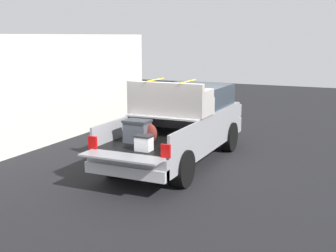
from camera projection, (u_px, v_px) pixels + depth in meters
The scene contains 4 objects.
ground_plane at pixel (177, 162), 11.93m from camera, with size 40.00×40.00×0.00m, color black.
pickup_truck at pixel (183, 123), 12.07m from camera, with size 6.05×2.06×2.23m.
building_facade at pixel (45, 90), 13.68m from camera, with size 11.91×0.36×3.36m, color silver.
trash_can at pixel (152, 113), 16.57m from camera, with size 0.60×0.60×0.98m.
Camera 1 is at (-10.55, -4.58, 3.32)m, focal length 47.83 mm.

